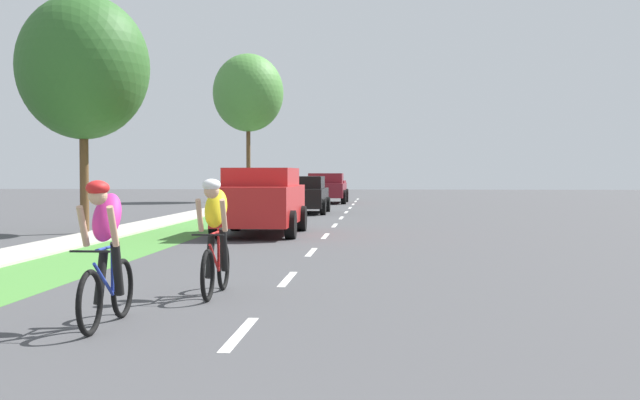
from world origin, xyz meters
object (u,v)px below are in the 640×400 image
(cyclist_lead, at_px, (106,252))
(street_tree_near, at_px, (83,67))
(sedan_black, at_px, (304,195))
(street_tree_far, at_px, (248,93))
(pickup_maroon, at_px, (327,188))
(suv_red, at_px, (261,199))
(cyclist_trailing, at_px, (215,236))

(cyclist_lead, height_order, street_tree_near, street_tree_near)
(sedan_black, height_order, street_tree_far, street_tree_far)
(cyclist_lead, relative_size, pickup_maroon, 0.34)
(cyclist_lead, bearing_deg, suv_red, 91.11)
(street_tree_near, bearing_deg, cyclist_trailing, -61.64)
(cyclist_trailing, xyz_separation_m, street_tree_near, (-5.86, 10.86, 3.72))
(sedan_black, bearing_deg, pickup_maroon, 88.96)
(cyclist_lead, xyz_separation_m, pickup_maroon, (-0.00, 35.85, 0.02))
(cyclist_trailing, xyz_separation_m, sedan_black, (-0.93, 22.43, -0.04))
(street_tree_near, bearing_deg, sedan_black, 66.92)
(suv_red, relative_size, sedan_black, 1.09)
(suv_red, bearing_deg, cyclist_lead, -88.89)
(suv_red, height_order, street_tree_near, street_tree_near)
(pickup_maroon, bearing_deg, cyclist_trailing, -88.76)
(cyclist_lead, xyz_separation_m, suv_red, (-0.25, 13.11, 0.14))
(suv_red, xyz_separation_m, street_tree_near, (-4.88, 0.00, 3.58))
(cyclist_trailing, bearing_deg, pickup_maroon, 91.24)
(pickup_maroon, height_order, street_tree_near, street_tree_near)
(street_tree_near, height_order, street_tree_far, street_tree_far)
(pickup_maroon, distance_m, street_tree_near, 23.60)
(cyclist_trailing, relative_size, pickup_maroon, 0.34)
(pickup_maroon, distance_m, street_tree_far, 7.47)
(cyclist_trailing, bearing_deg, cyclist_lead, -107.87)
(cyclist_trailing, bearing_deg, suv_red, 95.16)
(sedan_black, bearing_deg, street_tree_far, 108.69)
(suv_red, bearing_deg, cyclist_trailing, -84.84)
(pickup_maroon, relative_size, street_tree_far, 0.60)
(sedan_black, xyz_separation_m, street_tree_near, (-4.93, -11.57, 3.76))
(cyclist_trailing, distance_m, street_tree_far, 36.50)
(cyclist_trailing, height_order, street_tree_near, street_tree_near)
(suv_red, bearing_deg, sedan_black, 89.75)
(cyclist_lead, bearing_deg, pickup_maroon, 90.00)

